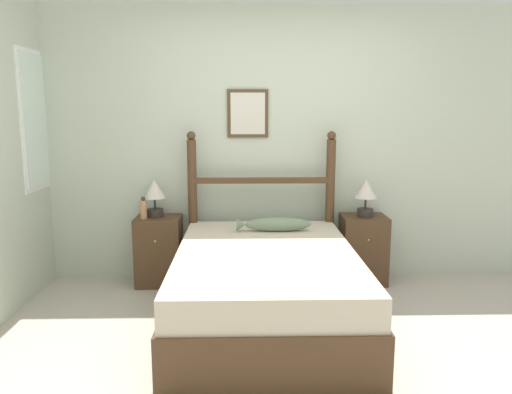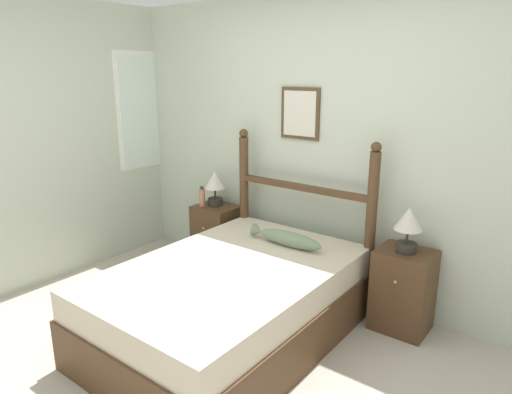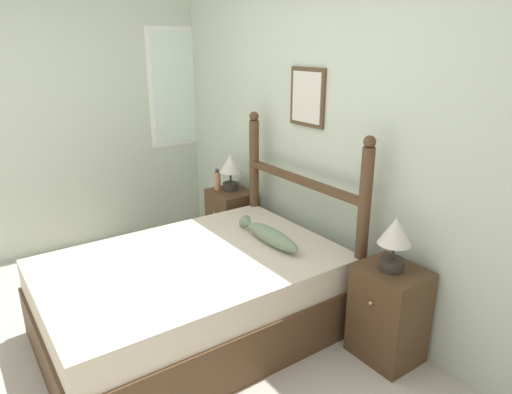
{
  "view_description": "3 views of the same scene",
  "coord_description": "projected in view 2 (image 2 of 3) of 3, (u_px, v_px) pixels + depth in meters",
  "views": [
    {
      "loc": [
        -0.27,
        -2.97,
        1.61
      ],
      "look_at": [
        -0.18,
        0.93,
        0.92
      ],
      "focal_mm": 35.0,
      "sensor_mm": 36.0,
      "label": 1
    },
    {
      "loc": [
        1.86,
        -1.66,
        1.92
      ],
      "look_at": [
        -0.19,
        1.01,
        0.98
      ],
      "focal_mm": 32.0,
      "sensor_mm": 36.0,
      "label": 2
    },
    {
      "loc": [
        2.41,
        -0.64,
        1.96
      ],
      "look_at": [
        -0.06,
        1.09,
        0.93
      ],
      "focal_mm": 32.0,
      "sensor_mm": 36.0,
      "label": 3
    }
  ],
  "objects": [
    {
      "name": "headboard",
      "position": [
        301.0,
        212.0,
        3.92
      ],
      "size": [
        1.35,
        0.08,
        1.41
      ],
      "color": "#4C331E",
      "rests_on": "ground_plane"
    },
    {
      "name": "bottle",
      "position": [
        202.0,
        197.0,
        4.46
      ],
      "size": [
        0.06,
        0.06,
        0.2
      ],
      "color": "tan",
      "rests_on": "nightstand_left"
    },
    {
      "name": "fish_pillow",
      "position": [
        286.0,
        238.0,
        3.61
      ],
      "size": [
        0.64,
        0.12,
        0.12
      ],
      "color": "gray",
      "rests_on": "bed"
    },
    {
      "name": "table_lamp_left",
      "position": [
        215.0,
        184.0,
        4.44
      ],
      "size": [
        0.2,
        0.2,
        0.34
      ],
      "color": "#2D2823",
      "rests_on": "nightstand_left"
    },
    {
      "name": "ground_plane",
      "position": [
        182.0,
        386.0,
        2.87
      ],
      "size": [
        16.0,
        16.0,
        0.0
      ],
      "primitive_type": "plane",
      "color": "#B7AD9E"
    },
    {
      "name": "table_lamp_right",
      "position": [
        408.0,
        224.0,
        3.28
      ],
      "size": [
        0.2,
        0.2,
        0.34
      ],
      "color": "#2D2823",
      "rests_on": "nightstand_right"
    },
    {
      "name": "wall_back",
      "position": [
        325.0,
        149.0,
        3.85
      ],
      "size": [
        6.4,
        0.08,
        2.55
      ],
      "color": "beige",
      "rests_on": "ground_plane"
    },
    {
      "name": "nightstand_right",
      "position": [
        403.0,
        290.0,
        3.44
      ],
      "size": [
        0.41,
        0.37,
        0.63
      ],
      "color": "#4C331E",
      "rests_on": "ground_plane"
    },
    {
      "name": "nightstand_left",
      "position": [
        217.0,
        237.0,
        4.55
      ],
      "size": [
        0.41,
        0.37,
        0.63
      ],
      "color": "#4C331E",
      "rests_on": "ground_plane"
    },
    {
      "name": "wall_left",
      "position": [
        1.0,
        150.0,
        3.81
      ],
      "size": [
        0.08,
        6.4,
        2.55
      ],
      "color": "beige",
      "rests_on": "ground_plane"
    },
    {
      "name": "bed",
      "position": [
        230.0,
        303.0,
        3.32
      ],
      "size": [
        1.35,
        1.99,
        0.57
      ],
      "color": "#4C331E",
      "rests_on": "ground_plane"
    }
  ]
}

